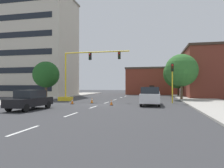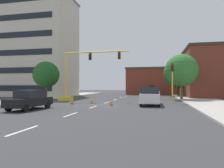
{
  "view_description": "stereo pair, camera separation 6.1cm",
  "coord_description": "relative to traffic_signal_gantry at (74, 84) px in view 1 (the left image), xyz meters",
  "views": [
    {
      "loc": [
        6.06,
        -22.6,
        2.1
      ],
      "look_at": [
        -0.01,
        5.88,
        2.37
      ],
      "focal_mm": 32.97,
      "sensor_mm": 36.0,
      "label": 1
    },
    {
      "loc": [
        6.12,
        -22.58,
        2.1
      ],
      "look_at": [
        -0.01,
        5.88,
        2.37
      ],
      "focal_mm": 32.97,
      "sensor_mm": 36.0,
      "label": 2
    }
  ],
  "objects": [
    {
      "name": "sedan_black_near_left",
      "position": [
        0.33,
        -10.9,
        -1.41
      ],
      "size": [
        2.16,
        4.62,
        1.74
      ],
      "color": "black",
      "rests_on": "ground_plane"
    },
    {
      "name": "lane_stripe_seg_5",
      "position": [
        5.12,
        9.01,
        -2.3
      ],
      "size": [
        0.16,
        2.4,
        0.01
      ],
      "primitive_type": "cube",
      "color": "silver",
      "rests_on": "ground_plane"
    },
    {
      "name": "ground_plane",
      "position": [
        5.12,
        -4.49,
        -2.3
      ],
      "size": [
        160.0,
        160.0,
        0.0
      ],
      "primitive_type": "plane",
      "color": "#38383A"
    },
    {
      "name": "building_tall_left",
      "position": [
        -13.12,
        12.01,
        7.95
      ],
      "size": [
        14.81,
        10.5,
        20.47
      ],
      "color": "beige",
      "rests_on": "ground_plane"
    },
    {
      "name": "sidewalk_right",
      "position": [
        17.6,
        3.51,
        -2.23
      ],
      "size": [
        6.0,
        56.0,
        0.14
      ],
      "primitive_type": "cube",
      "color": "#B2ADA3",
      "rests_on": "ground_plane"
    },
    {
      "name": "building_brick_center",
      "position": [
        10.29,
        25.68,
        1.0
      ],
      "size": [
        12.74,
        8.25,
        6.58
      ],
      "color": "brown",
      "rests_on": "ground_plane"
    },
    {
      "name": "lane_stripe_seg_6",
      "position": [
        5.12,
        14.51,
        -2.3
      ],
      "size": [
        0.16,
        2.4,
        0.01
      ],
      "primitive_type": "cube",
      "color": "silver",
      "rests_on": "ground_plane"
    },
    {
      "name": "lane_stripe_seg_1",
      "position": [
        5.12,
        -12.99,
        -2.3
      ],
      "size": [
        0.16,
        2.4,
        0.01
      ],
      "primitive_type": "cube",
      "color": "silver",
      "rests_on": "ground_plane"
    },
    {
      "name": "traffic_cone_roadside_c",
      "position": [
        3.61,
        -3.24,
        -1.95
      ],
      "size": [
        0.36,
        0.36,
        0.71
      ],
      "color": "black",
      "rests_on": "ground_plane"
    },
    {
      "name": "tree_left_near",
      "position": [
        -5.02,
        1.14,
        1.51
      ],
      "size": [
        3.96,
        3.96,
        5.8
      ],
      "color": "brown",
      "rests_on": "ground_plane"
    },
    {
      "name": "traffic_cone_roadside_b",
      "position": [
        1.74,
        -4.83,
        -1.97
      ],
      "size": [
        0.36,
        0.36,
        0.68
      ],
      "color": "black",
      "rests_on": "ground_plane"
    },
    {
      "name": "traffic_light_pole_right",
      "position": [
        13.14,
        -1.25,
        1.23
      ],
      "size": [
        0.32,
        0.47,
        4.8
      ],
      "color": "yellow",
      "rests_on": "ground_plane"
    },
    {
      "name": "tree_right_far",
      "position": [
        15.64,
        16.25,
        2.28
      ],
      "size": [
        5.98,
        5.98,
        7.58
      ],
      "color": "#4C3823",
      "rests_on": "ground_plane"
    },
    {
      "name": "traffic_cone_roadside_a",
      "position": [
        6.47,
        -5.35,
        -2.0
      ],
      "size": [
        0.36,
        0.36,
        0.61
      ],
      "color": "black",
      "rests_on": "ground_plane"
    },
    {
      "name": "lane_stripe_seg_0",
      "position": [
        5.12,
        -18.49,
        -2.3
      ],
      "size": [
        0.16,
        2.4,
        0.01
      ],
      "primitive_type": "cube",
      "color": "silver",
      "rests_on": "ground_plane"
    },
    {
      "name": "tree_right_mid",
      "position": [
        14.93,
        5.0,
        2.13
      ],
      "size": [
        4.83,
        4.83,
        6.86
      ],
      "color": "brown",
      "rests_on": "ground_plane"
    },
    {
      "name": "lane_stripe_seg_3",
      "position": [
        5.12,
        -1.99,
        -2.3
      ],
      "size": [
        0.16,
        2.4,
        0.01
      ],
      "primitive_type": "cube",
      "color": "silver",
      "rests_on": "ground_plane"
    },
    {
      "name": "traffic_signal_gantry",
      "position": [
        0.0,
        0.0,
        0.0
      ],
      "size": [
        9.99,
        1.2,
        6.83
      ],
      "color": "yellow",
      "rests_on": "ground_plane"
    },
    {
      "name": "sidewalk_left",
      "position": [
        -7.36,
        3.51,
        -2.23
      ],
      "size": [
        6.0,
        56.0,
        0.14
      ],
      "primitive_type": "cube",
      "color": "#B2ADA3",
      "rests_on": "ground_plane"
    },
    {
      "name": "lane_stripe_seg_2",
      "position": [
        5.12,
        -7.49,
        -2.3
      ],
      "size": [
        0.16,
        2.4,
        0.01
      ],
      "primitive_type": "cube",
      "color": "silver",
      "rests_on": "ground_plane"
    },
    {
      "name": "lane_stripe_seg_4",
      "position": [
        5.12,
        3.51,
        -2.3
      ],
      "size": [
        0.16,
        2.4,
        0.01
      ],
      "primitive_type": "cube",
      "color": "silver",
      "rests_on": "ground_plane"
    },
    {
      "name": "pickup_truck_white",
      "position": [
        10.6,
        -4.26,
        -1.32
      ],
      "size": [
        2.04,
        5.41,
        1.99
      ],
      "color": "white",
      "rests_on": "ground_plane"
    }
  ]
}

